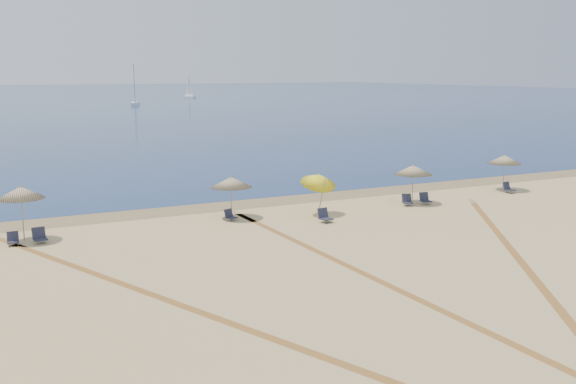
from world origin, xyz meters
name	(u,v)px	position (x,y,z in m)	size (l,w,h in m)	color
ocean	(32,95)	(0.00, 225.00, 0.01)	(500.00, 500.00, 0.00)	#0C2151
wet_sand	(259,202)	(0.00, 24.00, 0.00)	(500.00, 500.00, 0.00)	olive
umbrella_1	(21,193)	(-13.16, 20.63, 2.24)	(2.09, 2.09, 2.58)	gray
umbrella_2	(231,182)	(-2.92, 20.85, 1.92)	(2.21, 2.22, 2.26)	gray
umbrella_3	(319,179)	(1.60, 19.50, 1.95)	(1.92, 2.00, 2.56)	gray
umbrella_4	(413,170)	(8.08, 19.85, 1.99)	(2.23, 2.23, 2.33)	gray
umbrella_5	(505,159)	(16.05, 20.74, 2.02)	(2.19, 2.19, 2.37)	gray
chair_2	(13,239)	(-13.66, 20.00, 0.26)	(0.51, 0.60, 0.60)	#1C1E2D
chair_3	(39,236)	(-12.55, 19.90, 0.31)	(0.66, 0.74, 0.70)	#1C1E2D
chair_4	(230,216)	(-3.22, 20.29, 0.26)	(0.66, 0.71, 0.60)	#1C1E2D
chair_5	(325,216)	(1.08, 17.86, 0.32)	(0.68, 0.76, 0.72)	#1C1E2D
chair_6	(407,200)	(7.40, 19.41, 0.29)	(0.72, 0.78, 0.66)	#1C1E2D
chair_7	(425,199)	(8.60, 19.31, 0.30)	(0.65, 0.74, 0.68)	#1C1E2D
chair_8	(508,188)	(15.62, 19.84, 0.30)	(0.66, 0.74, 0.69)	#1C1E2D
sailboat_0	(135,93)	(17.45, 141.00, 2.89)	(3.28, 6.61, 9.54)	white
sailboat_1	(189,91)	(41.81, 178.14, 2.10)	(2.92, 4.75, 6.94)	white
tire_tracks	(348,280)	(-2.60, 9.32, 0.00)	(52.88, 44.63, 0.00)	tan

